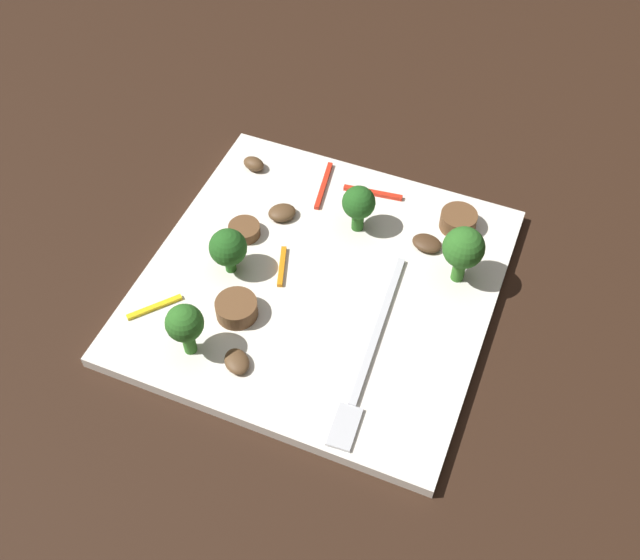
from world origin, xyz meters
The scene contains 18 objects.
ground_plane centered at (0.00, 0.00, 0.00)m, with size 1.40×1.40×0.00m, color black.
plate centered at (0.00, 0.00, 0.01)m, with size 0.28×0.28×0.01m, color white.
fork centered at (0.06, 0.06, 0.01)m, with size 0.18×0.02×0.00m.
broccoli_floret_0 centered at (-0.05, 0.10, 0.05)m, with size 0.03×0.03×0.05m.
broccoli_floret_1 centered at (-0.07, 0.01, 0.04)m, with size 0.03×0.03×0.05m.
broccoli_floret_2 centered at (0.10, -0.07, 0.04)m, with size 0.03×0.03×0.05m.
broccoli_floret_3 centered at (0.02, -0.07, 0.04)m, with size 0.03×0.03×0.04m.
sausage_slice_0 centered at (0.06, -0.05, 0.02)m, with size 0.03×0.03×0.01m, color brown.
sausage_slice_1 centered at (-0.10, 0.09, 0.02)m, with size 0.03×0.03×0.02m, color brown.
sausage_slice_2 centered at (-0.02, -0.08, 0.02)m, with size 0.03×0.03×0.01m, color brown.
mushroom_0 centered at (-0.05, -0.06, 0.02)m, with size 0.02×0.02×0.01m, color brown.
mushroom_1 centered at (0.10, -0.03, 0.01)m, with size 0.02×0.02×0.01m, color brown.
mushroom_2 centered at (-0.10, -0.11, 0.02)m, with size 0.02×0.01×0.01m, color brown.
mushroom_3 centered at (-0.07, 0.07, 0.01)m, with size 0.03×0.02×0.01m, color #4C331E.
pepper_strip_0 centered at (0.00, -0.03, 0.01)m, with size 0.04×0.00×0.00m, color orange.
pepper_strip_1 centered at (-0.10, -0.04, 0.01)m, with size 0.06×0.00×0.00m, color red.
pepper_strip_2 centered at (-0.11, 0.01, 0.01)m, with size 0.05×0.00×0.00m, color red.
pepper_strip_3 centered at (0.08, -0.11, 0.01)m, with size 0.05×0.00×0.00m, color yellow.
Camera 1 is at (0.36, 0.15, 0.50)m, focal length 42.28 mm.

